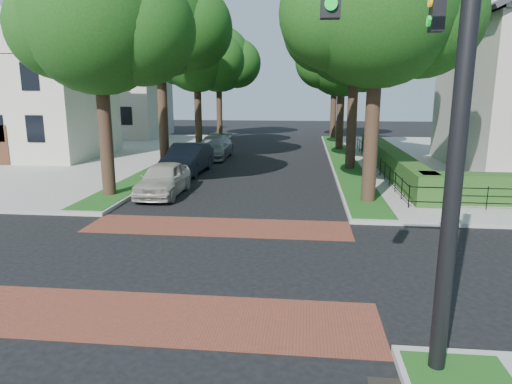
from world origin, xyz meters
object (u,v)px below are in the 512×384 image
(traffic_signal, at_px, (444,80))
(parked_car_front, at_px, (163,179))
(parked_car_rear, at_px, (214,147))
(parked_car_middle, at_px, (188,159))

(traffic_signal, bearing_deg, parked_car_front, 124.03)
(traffic_signal, relative_size, parked_car_rear, 1.53)
(traffic_signal, height_order, parked_car_rear, traffic_signal)
(traffic_signal, distance_m, parked_car_rear, 25.32)
(parked_car_middle, bearing_deg, parked_car_front, -84.35)
(traffic_signal, xyz_separation_m, parked_car_middle, (-8.49, 17.57, -3.87))
(parked_car_front, bearing_deg, parked_car_middle, 92.48)
(traffic_signal, xyz_separation_m, parked_car_rear, (-8.21, 23.62, -3.95))
(traffic_signal, distance_m, parked_car_front, 15.17)
(traffic_signal, distance_m, parked_car_middle, 19.89)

